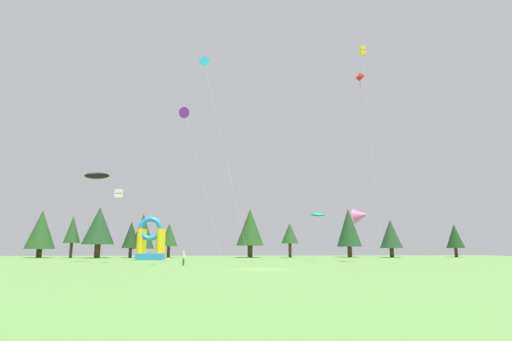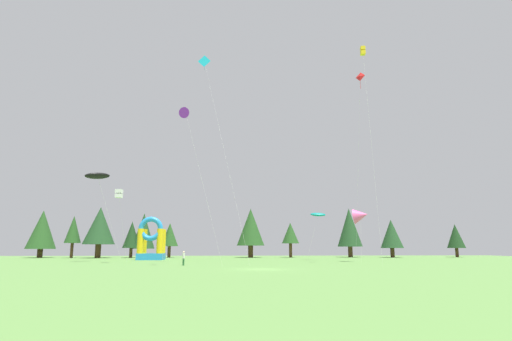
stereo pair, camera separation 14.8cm
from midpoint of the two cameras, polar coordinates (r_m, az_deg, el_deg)
ground_plane at (r=39.46m, az=0.85°, el=-13.56°), size 120.00×120.00×0.00m
kite_white_box at (r=56.96m, az=-18.42°, el=-3.06°), size 1.08×4.06×9.51m
kite_yellow_box at (r=58.12m, az=14.69°, el=15.67°), size 0.80×4.59×28.13m
kite_teal_parafoil at (r=66.83m, az=8.65°, el=-6.06°), size 3.15×1.16×7.63m
kite_black_parafoil at (r=62.66m, az=-21.09°, el=-0.69°), size 5.29×4.12×12.79m
kite_cyan_diamond at (r=60.56m, az=-7.05°, el=14.52°), size 6.83×8.62×28.48m
kite_purple_delta at (r=47.91m, az=-9.61°, el=7.86°), size 5.27×2.12×17.83m
kite_pink_delta at (r=60.43m, az=14.40°, el=-6.06°), size 2.95×2.92×7.65m
kite_red_diamond at (r=63.52m, az=14.27°, el=12.25°), size 1.04×6.44×27.16m
person_midfield at (r=48.15m, az=-9.92°, el=-11.72°), size 0.39×0.39×1.61m
inflatable_red_slide at (r=69.08m, az=-14.28°, el=-9.74°), size 4.07×3.60×6.84m
tree_row_0 at (r=90.73m, az=-27.52°, el=-7.29°), size 5.52×5.52×9.11m
tree_row_1 at (r=86.06m, az=-23.97°, el=-7.51°), size 3.01×3.01×7.90m
tree_row_2 at (r=84.50m, az=-20.83°, el=-7.19°), size 5.91×5.91×9.60m
tree_row_3 at (r=83.86m, az=-16.81°, el=-8.54°), size 3.32×3.32×6.93m
tree_row_4 at (r=83.93m, az=-15.29°, el=-8.12°), size 4.43×4.43×8.51m
tree_row_5 at (r=84.26m, az=-11.84°, el=-8.74°), size 3.42×3.42×6.70m
tree_row_6 at (r=82.32m, az=-0.70°, el=-7.88°), size 5.44×5.44×9.58m
tree_row_7 at (r=83.04m, az=4.84°, el=-8.68°), size 3.40×3.40×6.82m
tree_row_8 at (r=86.83m, az=12.88°, el=-7.73°), size 5.00×5.00×9.84m
tree_row_9 at (r=87.17m, az=18.32°, el=-8.36°), size 4.43×4.43×7.44m
tree_row_10 at (r=94.35m, az=26.00°, el=-8.20°), size 3.53×3.53×6.65m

